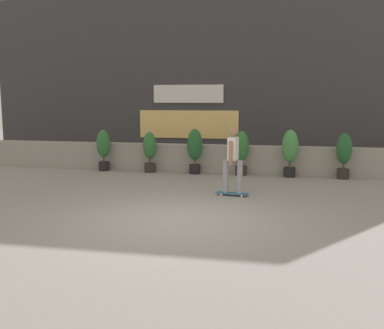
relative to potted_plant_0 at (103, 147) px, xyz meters
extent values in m
plane|color=gray|center=(3.86, -5.55, -0.78)|extent=(48.00, 48.00, 0.00)
cube|color=gray|center=(3.86, 0.45, -0.33)|extent=(18.00, 0.40, 0.90)
cube|color=#38383D|center=(3.86, 4.45, 2.47)|extent=(20.00, 2.00, 6.50)
cube|color=white|center=(2.18, 3.41, 1.82)|extent=(2.80, 0.08, 0.70)
cube|color=#F2CC72|center=(2.18, 3.42, 0.62)|extent=(4.00, 0.06, 1.10)
cylinder|color=black|center=(0.00, 0.00, -0.63)|extent=(0.36, 0.36, 0.30)
cylinder|color=brown|center=(0.00, 0.00, -0.41)|extent=(0.06, 0.06, 0.15)
ellipsoid|color=#2D6B33|center=(0.00, 0.00, 0.13)|extent=(0.45, 0.45, 0.93)
cylinder|color=#2D2823|center=(1.61, 0.00, -0.63)|extent=(0.36, 0.36, 0.30)
cylinder|color=brown|center=(1.61, 0.00, -0.41)|extent=(0.06, 0.06, 0.15)
ellipsoid|color=#2D6B33|center=(1.61, 0.00, 0.11)|extent=(0.43, 0.43, 0.88)
cylinder|color=black|center=(3.12, 0.00, -0.63)|extent=(0.36, 0.36, 0.30)
cylinder|color=brown|center=(3.12, 0.00, -0.41)|extent=(0.06, 0.06, 0.15)
ellipsoid|color=#235B2D|center=(3.12, 0.00, 0.16)|extent=(0.49, 0.49, 0.99)
cylinder|color=#2D2823|center=(4.61, 0.00, -0.63)|extent=(0.36, 0.36, 0.30)
cylinder|color=brown|center=(4.61, 0.00, -0.41)|extent=(0.06, 0.06, 0.15)
ellipsoid|color=#2D6B33|center=(4.61, 0.00, 0.14)|extent=(0.46, 0.46, 0.95)
cylinder|color=black|center=(6.11, 0.00, -0.63)|extent=(0.36, 0.36, 0.30)
cylinder|color=brown|center=(6.11, 0.00, -0.41)|extent=(0.06, 0.06, 0.15)
ellipsoid|color=#428C47|center=(6.11, 0.00, 0.17)|extent=(0.49, 0.49, 1.01)
cylinder|color=#2D2823|center=(7.69, 0.00, -0.63)|extent=(0.36, 0.36, 0.30)
cylinder|color=brown|center=(7.69, 0.00, -0.41)|extent=(0.06, 0.06, 0.15)
ellipsoid|color=#235B2D|center=(7.69, 0.00, 0.13)|extent=(0.46, 0.46, 0.93)
cube|color=#266699|center=(4.69, -3.07, -0.72)|extent=(0.82, 0.31, 0.02)
cylinder|color=silver|center=(4.42, -3.11, -0.76)|extent=(0.06, 0.04, 0.06)
cylinder|color=silver|center=(4.44, -2.95, -0.76)|extent=(0.06, 0.04, 0.06)
cylinder|color=silver|center=(4.93, -3.19, -0.76)|extent=(0.06, 0.04, 0.06)
cylinder|color=silver|center=(4.96, -3.03, -0.76)|extent=(0.06, 0.04, 0.06)
cylinder|color=gray|center=(4.51, -3.04, -0.30)|extent=(0.14, 0.14, 0.82)
cylinder|color=gray|center=(4.87, -3.10, -0.30)|extent=(0.14, 0.14, 0.82)
cube|color=white|center=(4.69, -3.07, 0.39)|extent=(0.25, 0.38, 0.56)
sphere|color=#9E7051|center=(4.69, -3.07, 0.80)|extent=(0.22, 0.22, 0.22)
cylinder|color=#9E7051|center=(4.66, -3.30, 0.31)|extent=(0.09, 0.09, 0.58)
cylinder|color=#9E7051|center=(4.72, -2.84, 0.31)|extent=(0.09, 0.09, 0.58)
camera|label=1|loc=(5.87, -13.81, 1.57)|focal=41.34mm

